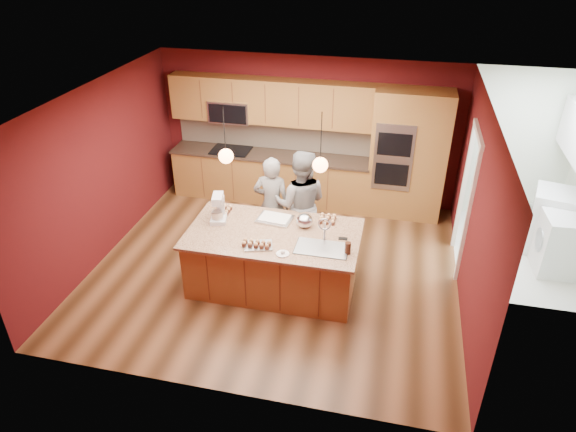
% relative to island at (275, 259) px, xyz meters
% --- Properties ---
extents(floor, '(5.50, 5.50, 0.00)m').
position_rel_island_xyz_m(floor, '(-0.10, 0.41, -0.46)').
color(floor, '#442A15').
rests_on(floor, ground).
extents(ceiling, '(5.50, 5.50, 0.00)m').
position_rel_island_xyz_m(ceiling, '(-0.10, 0.41, 2.24)').
color(ceiling, white).
rests_on(ceiling, ground).
extents(wall_back, '(5.50, 0.00, 5.50)m').
position_rel_island_xyz_m(wall_back, '(-0.10, 2.91, 0.89)').
color(wall_back, '#4E1013').
rests_on(wall_back, ground).
extents(wall_front, '(5.50, 0.00, 5.50)m').
position_rel_island_xyz_m(wall_front, '(-0.10, -2.09, 0.89)').
color(wall_front, '#4E1013').
rests_on(wall_front, ground).
extents(wall_left, '(0.00, 5.00, 5.00)m').
position_rel_island_xyz_m(wall_left, '(-2.85, 0.41, 0.89)').
color(wall_left, '#4E1013').
rests_on(wall_left, ground).
extents(wall_right, '(0.00, 5.00, 5.00)m').
position_rel_island_xyz_m(wall_right, '(2.65, 0.41, 0.89)').
color(wall_right, '#4E1013').
rests_on(wall_right, ground).
extents(cabinet_run, '(3.74, 0.64, 2.30)m').
position_rel_island_xyz_m(cabinet_run, '(-0.78, 2.66, 0.53)').
color(cabinet_run, '#9C6034').
rests_on(cabinet_run, floor).
extents(oven_column, '(1.30, 0.62, 2.30)m').
position_rel_island_xyz_m(oven_column, '(1.75, 2.61, 0.69)').
color(oven_column, '#9C6034').
rests_on(oven_column, floor).
extents(doorway_trim, '(0.08, 1.11, 2.20)m').
position_rel_island_xyz_m(doorway_trim, '(2.63, 1.21, 0.59)').
color(doorway_trim, white).
rests_on(doorway_trim, wall_right).
extents(pendant_left, '(0.20, 0.20, 0.80)m').
position_rel_island_xyz_m(pendant_left, '(-0.65, 0.00, 1.55)').
color(pendant_left, black).
rests_on(pendant_left, ceiling).
extents(pendant_right, '(0.20, 0.20, 0.80)m').
position_rel_island_xyz_m(pendant_right, '(0.62, 0.00, 1.55)').
color(pendant_right, black).
rests_on(pendant_right, ceiling).
extents(island, '(2.43, 1.36, 1.27)m').
position_rel_island_xyz_m(island, '(0.00, 0.00, 0.00)').
color(island, '#9C6034').
rests_on(island, floor).
extents(person_left, '(0.60, 0.40, 1.62)m').
position_rel_island_xyz_m(person_left, '(-0.28, 0.94, 0.35)').
color(person_left, black).
rests_on(person_left, floor).
extents(person_right, '(0.93, 0.76, 1.77)m').
position_rel_island_xyz_m(person_right, '(0.18, 0.94, 0.42)').
color(person_right, slate).
rests_on(person_right, floor).
extents(stand_mixer, '(0.28, 0.34, 0.42)m').
position_rel_island_xyz_m(stand_mixer, '(-0.87, 0.15, 0.62)').
color(stand_mixer, silver).
rests_on(stand_mixer, island).
extents(sheet_cake, '(0.53, 0.42, 0.05)m').
position_rel_island_xyz_m(sheet_cake, '(-0.08, 0.35, 0.46)').
color(sheet_cake, silver).
rests_on(sheet_cake, island).
extents(cooling_rack, '(0.43, 0.36, 0.02)m').
position_rel_island_xyz_m(cooling_rack, '(-0.13, -0.37, 0.45)').
color(cooling_rack, '#A1A4A8').
rests_on(cooling_rack, island).
extents(mixing_bowl, '(0.24, 0.24, 0.20)m').
position_rel_island_xyz_m(mixing_bowl, '(0.38, 0.27, 0.53)').
color(mixing_bowl, silver).
rests_on(mixing_bowl, island).
extents(plate, '(0.18, 0.18, 0.01)m').
position_rel_island_xyz_m(plate, '(0.24, -0.49, 0.44)').
color(plate, white).
rests_on(plate, island).
extents(tumbler, '(0.08, 0.08, 0.16)m').
position_rel_island_xyz_m(tumbler, '(1.06, -0.27, 0.52)').
color(tumbler, '#381B11').
rests_on(tumbler, island).
extents(phone, '(0.13, 0.08, 0.01)m').
position_rel_island_xyz_m(phone, '(0.96, 0.06, 0.44)').
color(phone, black).
rests_on(phone, island).
extents(cupcakes_left, '(0.25, 0.33, 0.07)m').
position_rel_island_xyz_m(cupcakes_left, '(-0.91, 0.38, 0.47)').
color(cupcakes_left, tan).
rests_on(cupcakes_left, island).
extents(cupcakes_rack, '(0.40, 0.16, 0.07)m').
position_rel_island_xyz_m(cupcakes_rack, '(-0.15, -0.40, 0.49)').
color(cupcakes_rack, tan).
rests_on(cupcakes_rack, island).
extents(cupcakes_right, '(0.26, 0.26, 0.08)m').
position_rel_island_xyz_m(cupcakes_right, '(0.67, 0.49, 0.48)').
color(cupcakes_right, tan).
rests_on(cupcakes_right, island).
extents(washer, '(0.62, 0.63, 0.94)m').
position_rel_island_xyz_m(washer, '(4.09, 1.30, 0.01)').
color(washer, silver).
rests_on(washer, floor).
extents(dryer, '(0.79, 0.81, 1.06)m').
position_rel_island_xyz_m(dryer, '(4.09, 1.89, 0.07)').
color(dryer, silver).
rests_on(dryer, floor).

